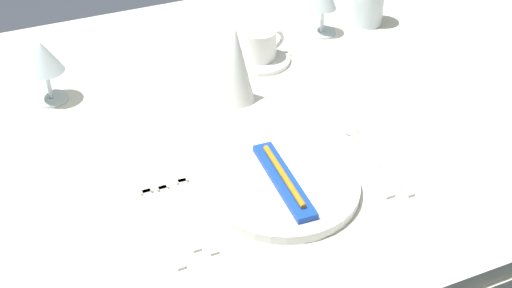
% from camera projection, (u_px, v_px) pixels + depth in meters
% --- Properties ---
extents(dining_table, '(1.80, 1.11, 0.74)m').
position_uv_depth(dining_table, '(240.00, 144.00, 1.43)').
color(dining_table, silver).
rests_on(dining_table, ground).
extents(dinner_plate, '(0.27, 0.27, 0.02)m').
position_uv_depth(dinner_plate, '(283.00, 187.00, 1.18)').
color(dinner_plate, white).
rests_on(dinner_plate, dining_table).
extents(toothbrush_package, '(0.05, 0.21, 0.02)m').
position_uv_depth(toothbrush_package, '(284.00, 180.00, 1.17)').
color(toothbrush_package, blue).
rests_on(toothbrush_package, dinner_plate).
extents(fork_outer, '(0.03, 0.23, 0.00)m').
position_uv_depth(fork_outer, '(193.00, 205.00, 1.15)').
color(fork_outer, beige).
rests_on(fork_outer, dining_table).
extents(fork_inner, '(0.03, 0.20, 0.00)m').
position_uv_depth(fork_inner, '(173.00, 207.00, 1.15)').
color(fork_inner, beige).
rests_on(fork_inner, dining_table).
extents(fork_salad, '(0.02, 0.23, 0.00)m').
position_uv_depth(fork_salad, '(158.00, 217.00, 1.13)').
color(fork_salad, beige).
rests_on(fork_salad, dining_table).
extents(dinner_knife, '(0.02, 0.23, 0.00)m').
position_uv_depth(dinner_knife, '(357.00, 161.00, 1.25)').
color(dinner_knife, beige).
rests_on(dinner_knife, dining_table).
extents(spoon_soup, '(0.03, 0.23, 0.01)m').
position_uv_depth(spoon_soup, '(369.00, 150.00, 1.28)').
color(spoon_soup, beige).
rests_on(spoon_soup, dining_table).
extents(saucer_left, '(0.14, 0.14, 0.01)m').
position_uv_depth(saucer_left, '(259.00, 59.00, 1.54)').
color(saucer_left, white).
rests_on(saucer_left, dining_table).
extents(coffee_cup_left, '(0.10, 0.08, 0.07)m').
position_uv_depth(coffee_cup_left, '(260.00, 44.00, 1.52)').
color(coffee_cup_left, white).
rests_on(coffee_cup_left, saucer_left).
extents(wine_glass_left, '(0.08, 0.08, 0.14)m').
position_uv_depth(wine_glass_left, '(43.00, 60.00, 1.36)').
color(wine_glass_left, silver).
rests_on(wine_glass_left, dining_table).
extents(drink_tumbler, '(0.08, 0.08, 0.12)m').
position_uv_depth(drink_tumbler, '(369.00, 3.00, 1.67)').
color(drink_tumbler, silver).
rests_on(drink_tumbler, dining_table).
extents(napkin_folded, '(0.07, 0.07, 0.16)m').
position_uv_depth(napkin_folded, '(236.00, 65.00, 1.37)').
color(napkin_folded, white).
rests_on(napkin_folded, dining_table).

